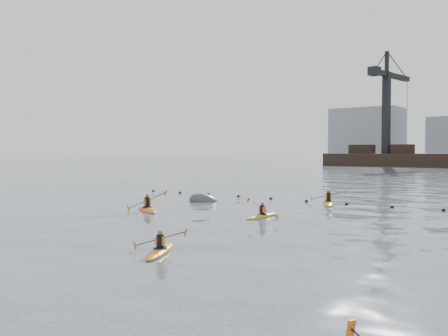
{
  "coord_description": "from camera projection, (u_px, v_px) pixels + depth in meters",
  "views": [
    {
      "loc": [
        12.5,
        -8.42,
        3.57
      ],
      "look_at": [
        -0.26,
        9.73,
        2.8
      ],
      "focal_mm": 38.0,
      "sensor_mm": 36.0,
      "label": 1
    }
  ],
  "objects": [
    {
      "name": "ground",
      "position": [
        45.0,
        271.0,
        14.2
      ],
      "size": [
        400.0,
        400.0,
        0.0
      ],
      "primitive_type": "plane",
      "color": "#373F50",
      "rests_on": "ground"
    },
    {
      "name": "float_line",
      "position": [
        327.0,
        202.0,
        32.9
      ],
      "size": [
        33.24,
        0.73,
        0.24
      ],
      "color": "black",
      "rests_on": "ground"
    },
    {
      "name": "kayaker_0",
      "position": [
        160.0,
        250.0,
        16.71
      ],
      "size": [
        1.82,
        2.84,
        1.02
      ],
      "rotation": [
        0.0,
        0.0,
        0.46
      ],
      "color": "#C96812",
      "rests_on": "ground"
    },
    {
      "name": "kayaker_2",
      "position": [
        147.0,
        209.0,
        28.62
      ],
      "size": [
        3.42,
        2.56,
        1.36
      ],
      "rotation": [
        0.0,
        0.0,
        1.0
      ],
      "color": "orange",
      "rests_on": "ground"
    },
    {
      "name": "kayaker_3",
      "position": [
        262.0,
        216.0,
        25.76
      ],
      "size": [
        2.04,
        2.95,
        1.16
      ],
      "rotation": [
        0.0,
        0.0,
        -0.05
      ],
      "color": "gold",
      "rests_on": "ground"
    },
    {
      "name": "kayaker_5",
      "position": [
        328.0,
        203.0,
        32.06
      ],
      "size": [
        2.26,
        3.53,
        1.21
      ],
      "rotation": [
        0.0,
        0.0,
        0.44
      ],
      "color": "gold",
      "rests_on": "ground"
    },
    {
      "name": "mooring_buoy",
      "position": [
        204.0,
        201.0,
        33.95
      ],
      "size": [
        2.65,
        2.05,
        1.51
      ],
      "primitive_type": "ellipsoid",
      "rotation": [
        0.0,
        0.21,
        0.37
      ],
      "color": "#404245",
      "rests_on": "ground"
    }
  ]
}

